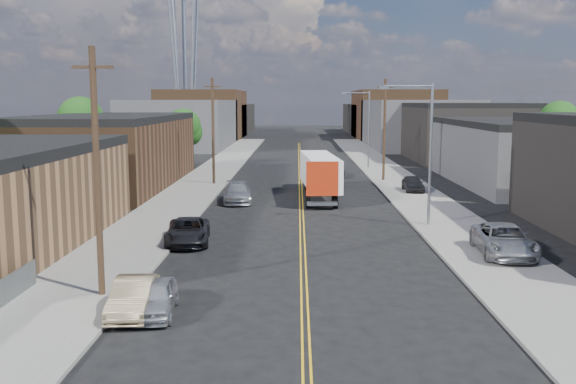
{
  "coord_description": "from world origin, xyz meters",
  "views": [
    {
      "loc": [
        -0.29,
        -15.0,
        7.93
      ],
      "look_at": [
        -0.86,
        22.91,
        2.5
      ],
      "focal_mm": 40.0,
      "sensor_mm": 36.0,
      "label": 1
    }
  ],
  "objects_px": {
    "semi_truck": "(319,172)",
    "car_right_lot_a": "(504,240)",
    "car_left_c": "(188,231)",
    "car_left_b": "(133,297)",
    "car_left_d": "(237,193)",
    "car_left_a": "(155,298)",
    "car_ahead_truck": "(330,170)",
    "car_right_lot_c": "(413,183)"
  },
  "relations": [
    {
      "from": "semi_truck",
      "to": "car_right_lot_a",
      "type": "distance_m",
      "value": 22.58
    },
    {
      "from": "semi_truck",
      "to": "car_left_c",
      "type": "distance_m",
      "value": 19.51
    },
    {
      "from": "car_left_b",
      "to": "car_left_d",
      "type": "height_order",
      "value": "car_left_d"
    },
    {
      "from": "car_left_a",
      "to": "semi_truck",
      "type": "bearing_deg",
      "value": 71.98
    },
    {
      "from": "car_ahead_truck",
      "to": "car_right_lot_c",
      "type": "bearing_deg",
      "value": -67.78
    },
    {
      "from": "car_left_b",
      "to": "car_ahead_truck",
      "type": "distance_m",
      "value": 44.81
    },
    {
      "from": "car_left_d",
      "to": "car_right_lot_c",
      "type": "relative_size",
      "value": 1.31
    },
    {
      "from": "car_left_a",
      "to": "car_left_c",
      "type": "bearing_deg",
      "value": 89.21
    },
    {
      "from": "car_left_a",
      "to": "car_left_c",
      "type": "distance_m",
      "value": 12.0
    },
    {
      "from": "car_left_d",
      "to": "car_ahead_truck",
      "type": "xyz_separation_m",
      "value": [
        8.12,
        17.27,
        -0.04
      ]
    },
    {
      "from": "car_right_lot_c",
      "to": "car_ahead_truck",
      "type": "bearing_deg",
      "value": 119.43
    },
    {
      "from": "car_right_lot_c",
      "to": "car_ahead_truck",
      "type": "height_order",
      "value": "car_right_lot_c"
    },
    {
      "from": "car_left_a",
      "to": "car_left_b",
      "type": "bearing_deg",
      "value": 173.44
    },
    {
      "from": "car_right_lot_c",
      "to": "car_ahead_truck",
      "type": "relative_size",
      "value": 0.77
    },
    {
      "from": "car_left_a",
      "to": "car_ahead_truck",
      "type": "distance_m",
      "value": 44.67
    },
    {
      "from": "semi_truck",
      "to": "car_left_c",
      "type": "height_order",
      "value": "semi_truck"
    },
    {
      "from": "car_left_b",
      "to": "car_ahead_truck",
      "type": "relative_size",
      "value": 0.8
    },
    {
      "from": "semi_truck",
      "to": "car_left_a",
      "type": "distance_m",
      "value": 30.63
    },
    {
      "from": "car_left_a",
      "to": "car_right_lot_c",
      "type": "relative_size",
      "value": 0.97
    },
    {
      "from": "car_left_c",
      "to": "car_right_lot_a",
      "type": "relative_size",
      "value": 0.91
    },
    {
      "from": "car_left_c",
      "to": "car_ahead_truck",
      "type": "distance_m",
      "value": 33.23
    },
    {
      "from": "car_right_lot_a",
      "to": "car_right_lot_c",
      "type": "relative_size",
      "value": 1.41
    },
    {
      "from": "semi_truck",
      "to": "car_left_d",
      "type": "bearing_deg",
      "value": -157.93
    },
    {
      "from": "car_left_a",
      "to": "car_right_lot_c",
      "type": "xyz_separation_m",
      "value": [
        15.3,
        32.1,
        0.17
      ]
    },
    {
      "from": "car_left_c",
      "to": "car_left_b",
      "type": "bearing_deg",
      "value": -96.34
    },
    {
      "from": "car_left_c",
      "to": "car_right_lot_a",
      "type": "height_order",
      "value": "car_right_lot_a"
    },
    {
      "from": "car_right_lot_c",
      "to": "car_right_lot_a",
      "type": "bearing_deg",
      "value": -88.7
    },
    {
      "from": "car_left_c",
      "to": "car_left_d",
      "type": "height_order",
      "value": "car_left_d"
    },
    {
      "from": "car_left_b",
      "to": "car_right_lot_a",
      "type": "height_order",
      "value": "car_right_lot_a"
    },
    {
      "from": "car_left_b",
      "to": "car_right_lot_c",
      "type": "bearing_deg",
      "value": 59.21
    },
    {
      "from": "car_left_c",
      "to": "car_right_lot_a",
      "type": "distance_m",
      "value": 16.86
    },
    {
      "from": "car_left_b",
      "to": "car_ahead_truck",
      "type": "height_order",
      "value": "car_ahead_truck"
    },
    {
      "from": "car_left_a",
      "to": "car_left_d",
      "type": "xyz_separation_m",
      "value": [
        0.61,
        26.54,
        0.1
      ]
    },
    {
      "from": "car_left_b",
      "to": "car_right_lot_c",
      "type": "relative_size",
      "value": 1.04
    },
    {
      "from": "car_left_d",
      "to": "car_right_lot_c",
      "type": "distance_m",
      "value": 15.72
    },
    {
      "from": "car_left_b",
      "to": "car_left_d",
      "type": "distance_m",
      "value": 26.54
    },
    {
      "from": "car_left_a",
      "to": "car_right_lot_c",
      "type": "height_order",
      "value": "car_right_lot_c"
    },
    {
      "from": "semi_truck",
      "to": "car_left_b",
      "type": "xyz_separation_m",
      "value": [
        -7.9,
        -29.73,
        -1.35
      ]
    },
    {
      "from": "car_left_b",
      "to": "car_ahead_truck",
      "type": "xyz_separation_m",
      "value": [
        9.52,
        43.78,
        0.04
      ]
    },
    {
      "from": "car_left_a",
      "to": "car_left_c",
      "type": "relative_size",
      "value": 0.76
    },
    {
      "from": "semi_truck",
      "to": "car_right_lot_a",
      "type": "relative_size",
      "value": 2.48
    },
    {
      "from": "car_left_c",
      "to": "car_left_d",
      "type": "bearing_deg",
      "value": 78.16
    }
  ]
}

